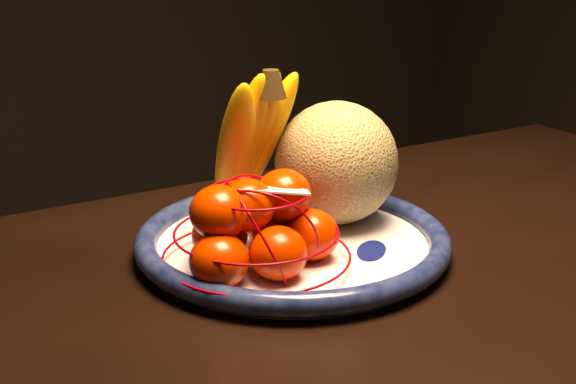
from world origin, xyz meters
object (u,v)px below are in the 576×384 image
cantaloupe (336,163)px  banana_bunch (246,141)px  fruit_bowl (293,242)px  mandarin_bag (257,229)px

cantaloupe → banana_bunch: (-0.10, 0.04, 0.03)m
banana_bunch → cantaloupe: bearing=-41.4°
fruit_bowl → cantaloupe: bearing=20.4°
banana_bunch → mandarin_bag: 0.13m
fruit_bowl → banana_bunch: 0.13m
fruit_bowl → cantaloupe: 0.11m
fruit_bowl → mandarin_bag: 0.09m
cantaloupe → banana_bunch: 0.11m
fruit_bowl → banana_bunch: size_ratio=1.72×
banana_bunch → fruit_bowl: bearing=-94.0°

